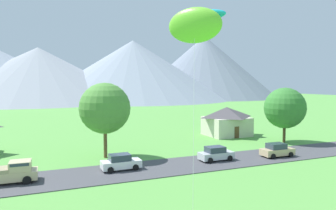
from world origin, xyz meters
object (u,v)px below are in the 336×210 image
parked_car_tan_west_end (277,150)px  kite_flyer_with_kite (195,26)px  house_left_center (227,121)px  tree_near_left (285,108)px  parked_car_white_mid_west (121,162)px  pickup_truck_sand_west_side (9,172)px  tree_left_of_center (105,108)px  parked_car_silver_mid_east (216,154)px

parked_car_tan_west_end → kite_flyer_with_kite: size_ratio=0.29×
house_left_center → tree_near_left: bearing=-61.9°
house_left_center → parked_car_white_mid_west: bearing=-147.5°
pickup_truck_sand_west_side → tree_left_of_center: bearing=32.9°
tree_left_of_center → kite_flyer_with_kite: (2.70, -18.90, 7.16)m
parked_car_white_mid_west → kite_flyer_with_kite: kite_flyer_with_kite is taller
house_left_center → tree_left_of_center: (-23.27, -8.30, 3.60)m
parked_car_white_mid_west → tree_left_of_center: bearing=93.5°
tree_near_left → parked_car_silver_mid_east: bearing=-159.6°
house_left_center → parked_car_silver_mid_east: bearing=-127.0°
parked_car_silver_mid_east → tree_near_left: bearing=20.4°
tree_left_of_center → parked_car_tan_west_end: bearing=-21.6°
parked_car_tan_west_end → pickup_truck_sand_west_side: (-30.47, 1.31, 0.19)m
tree_near_left → pickup_truck_sand_west_side: bearing=-171.2°
kite_flyer_with_kite → parked_car_white_mid_west: bearing=100.4°
parked_car_tan_west_end → parked_car_white_mid_west: (-19.78, 1.69, 0.00)m
parked_car_white_mid_west → pickup_truck_sand_west_side: bearing=-178.0°
house_left_center → parked_car_white_mid_west: (-22.89, -14.59, -1.77)m
tree_near_left → pickup_truck_sand_west_side: tree_near_left is taller
tree_left_of_center → pickup_truck_sand_west_side: (-10.31, -6.67, -5.18)m
house_left_center → tree_near_left: (4.80, -9.02, 2.80)m
parked_car_tan_west_end → kite_flyer_with_kite: bearing=-148.0°
tree_left_of_center → kite_flyer_with_kite: 20.39m
kite_flyer_with_kite → pickup_truck_sand_west_side: bearing=136.8°
house_left_center → parked_car_white_mid_west: size_ratio=1.80×
parked_car_silver_mid_east → house_left_center: bearing=53.0°
tree_left_of_center → house_left_center: bearing=19.6°
pickup_truck_sand_west_side → kite_flyer_with_kite: kite_flyer_with_kite is taller
house_left_center → tree_left_of_center: size_ratio=0.81×
tree_left_of_center → parked_car_tan_west_end: tree_left_of_center is taller
parked_car_white_mid_west → pickup_truck_sand_west_side: 10.70m
parked_car_silver_mid_east → pickup_truck_sand_west_side: 22.26m
house_left_center → tree_left_of_center: 24.97m
tree_near_left → parked_car_white_mid_west: bearing=-168.6°
tree_near_left → parked_car_silver_mid_east: tree_near_left is taller
tree_left_of_center → parked_car_silver_mid_east: tree_left_of_center is taller
parked_car_white_mid_west → tree_near_left: bearing=11.4°
tree_left_of_center → parked_car_white_mid_west: 8.28m
house_left_center → pickup_truck_sand_west_side: size_ratio=1.44×
tree_near_left → house_left_center: bearing=118.1°
kite_flyer_with_kite → tree_near_left: bearing=35.6°
parked_car_silver_mid_east → kite_flyer_with_kite: kite_flyer_with_kite is taller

